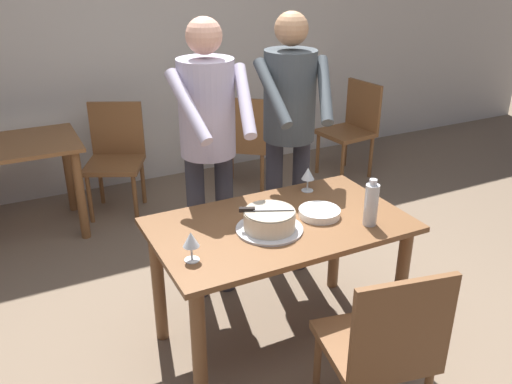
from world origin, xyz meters
TOP-DOWN VIEW (x-y plane):
  - ground_plane at (0.00, 0.00)m, footprint 14.00×14.00m
  - back_wall at (0.00, 2.69)m, footprint 10.00×0.12m
  - main_dining_table at (0.00, 0.00)m, footprint 1.32×0.77m
  - cake_on_platter at (-0.09, -0.05)m, footprint 0.34×0.34m
  - cake_knife at (-0.15, -0.02)m, footprint 0.26×0.13m
  - plate_stack at (0.22, -0.03)m, footprint 0.22×0.22m
  - wine_glass_near at (0.34, 0.28)m, footprint 0.08×0.08m
  - wine_glass_far at (-0.54, -0.15)m, footprint 0.08×0.08m
  - water_bottle at (0.40, -0.22)m, footprint 0.07×0.07m
  - person_cutting_cake at (-0.15, 0.60)m, footprint 0.47×0.56m
  - person_standing_beside at (0.41, 0.63)m, footprint 0.47×0.58m
  - chair_near_side at (0.08, -0.76)m, footprint 0.52×0.52m
  - background_table at (-1.18, 1.99)m, footprint 1.00×0.70m
  - background_chair_0 at (0.73, 1.96)m, footprint 0.62×0.62m
  - background_chair_1 at (1.84, 1.88)m, footprint 0.49×0.49m
  - background_chair_2 at (-0.38, 2.11)m, footprint 0.59×0.59m

SIDE VIEW (x-z plane):
  - ground_plane at x=0.00m, z-range 0.00..0.00m
  - chair_near_side at x=0.08m, z-range 0.04..0.94m
  - background_chair_0 at x=0.73m, z-range 0.04..0.94m
  - background_chair_1 at x=1.84m, z-range 0.04..0.94m
  - background_chair_2 at x=-0.38m, z-range 0.04..0.94m
  - background_table at x=-1.18m, z-range 0.21..0.95m
  - main_dining_table at x=0.00m, z-range 0.24..0.99m
  - plate_stack at x=0.22m, z-range 0.75..0.79m
  - cake_on_platter at x=-0.09m, z-range 0.75..0.86m
  - wine_glass_near at x=0.34m, z-range 0.78..0.92m
  - wine_glass_far at x=-0.54m, z-range 0.78..0.92m
  - water_bottle at x=0.40m, z-range 0.74..0.99m
  - cake_knife at x=-0.15m, z-range 0.86..0.88m
  - person_cutting_cake at x=-0.15m, z-range 0.22..1.94m
  - person_standing_beside at x=0.41m, z-range 0.22..1.94m
  - back_wall at x=0.00m, z-range 0.00..2.70m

